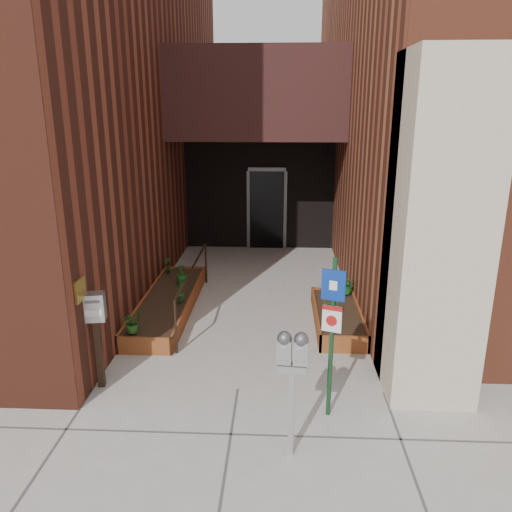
# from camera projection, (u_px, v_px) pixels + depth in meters

# --- Properties ---
(ground) EXTENTS (80.00, 80.00, 0.00)m
(ground) POSITION_uv_depth(u_px,v_px,m) (238.00, 389.00, 6.89)
(ground) COLOR #9E9991
(ground) RESTS_ON ground
(architecture) EXTENTS (20.00, 14.60, 10.00)m
(architecture) POSITION_uv_depth(u_px,v_px,m) (252.00, 53.00, 12.06)
(architecture) COLOR #5F281B
(architecture) RESTS_ON ground
(planter_left) EXTENTS (0.90, 3.60, 0.30)m
(planter_left) POSITION_uv_depth(u_px,v_px,m) (168.00, 304.00, 9.50)
(planter_left) COLOR brown
(planter_left) RESTS_ON ground
(planter_right) EXTENTS (0.80, 2.20, 0.30)m
(planter_right) POSITION_uv_depth(u_px,v_px,m) (337.00, 318.00, 8.88)
(planter_right) COLOR brown
(planter_right) RESTS_ON ground
(handrail) EXTENTS (0.04, 3.34, 0.90)m
(handrail) POSITION_uv_depth(u_px,v_px,m) (193.00, 275.00, 9.26)
(handrail) COLOR black
(handrail) RESTS_ON ground
(parking_meter) EXTENTS (0.34, 0.17, 1.50)m
(parking_meter) POSITION_uv_depth(u_px,v_px,m) (292.00, 361.00, 5.28)
(parking_meter) COLOR #A3A3A5
(parking_meter) RESTS_ON ground
(sign_post) EXTENTS (0.27, 0.12, 2.08)m
(sign_post) POSITION_uv_depth(u_px,v_px,m) (332.00, 322.00, 5.95)
(sign_post) COLOR #14381C
(sign_post) RESTS_ON ground
(payment_dropbox) EXTENTS (0.31, 0.25, 1.38)m
(payment_dropbox) POSITION_uv_depth(u_px,v_px,m) (96.00, 320.00, 6.68)
(payment_dropbox) COLOR black
(payment_dropbox) RESTS_ON ground
(shrub_left_a) EXTENTS (0.45, 0.45, 0.35)m
(shrub_left_a) POSITION_uv_depth(u_px,v_px,m) (132.00, 322.00, 7.88)
(shrub_left_a) COLOR #27601B
(shrub_left_a) RESTS_ON planter_left
(shrub_left_b) EXTENTS (0.23, 0.23, 0.35)m
(shrub_left_b) POSITION_uv_depth(u_px,v_px,m) (180.00, 292.00, 9.15)
(shrub_left_b) COLOR #1F4F16
(shrub_left_b) RESTS_ON planter_left
(shrub_left_c) EXTENTS (0.27, 0.27, 0.38)m
(shrub_left_c) POSITION_uv_depth(u_px,v_px,m) (181.00, 273.00, 10.13)
(shrub_left_c) COLOR #1C631C
(shrub_left_c) RESTS_ON planter_left
(shrub_left_d) EXTENTS (0.25, 0.25, 0.34)m
(shrub_left_d) POSITION_uv_depth(u_px,v_px,m) (168.00, 265.00, 10.73)
(shrub_left_d) COLOR #164F19
(shrub_left_d) RESTS_ON planter_left
(shrub_right_a) EXTENTS (0.26, 0.26, 0.33)m
(shrub_right_a) POSITION_uv_depth(u_px,v_px,m) (335.00, 306.00, 8.52)
(shrub_right_a) COLOR #1C5919
(shrub_right_a) RESTS_ON planter_right
(shrub_right_b) EXTENTS (0.24, 0.24, 0.33)m
(shrub_right_b) POSITION_uv_depth(u_px,v_px,m) (326.00, 309.00, 8.41)
(shrub_right_b) COLOR #235117
(shrub_right_b) RESTS_ON planter_right
(shrub_right_c) EXTENTS (0.46, 0.46, 0.37)m
(shrub_right_c) POSITION_uv_depth(u_px,v_px,m) (347.00, 285.00, 9.50)
(shrub_right_c) COLOR #1A5C1E
(shrub_right_c) RESTS_ON planter_right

